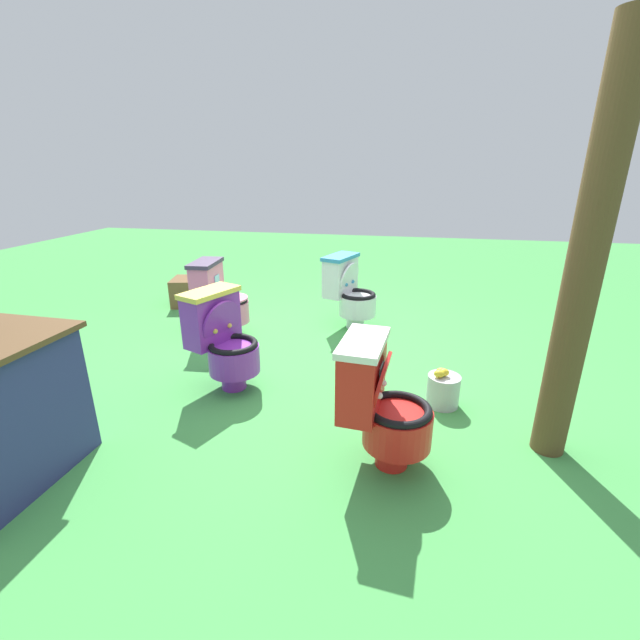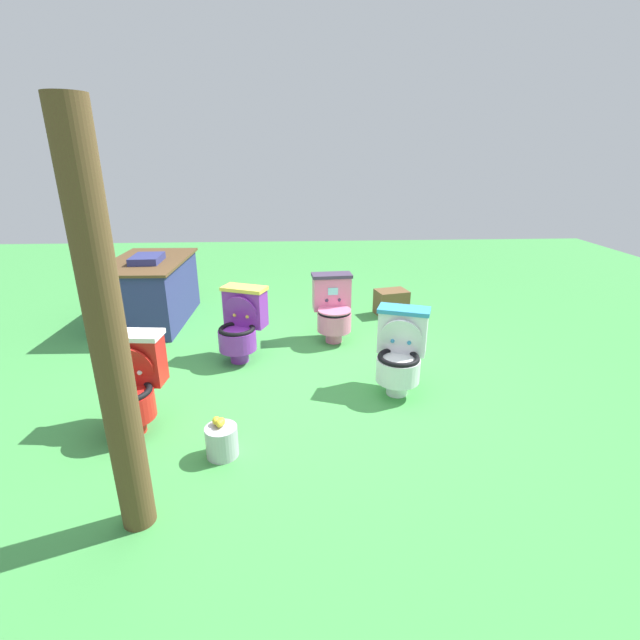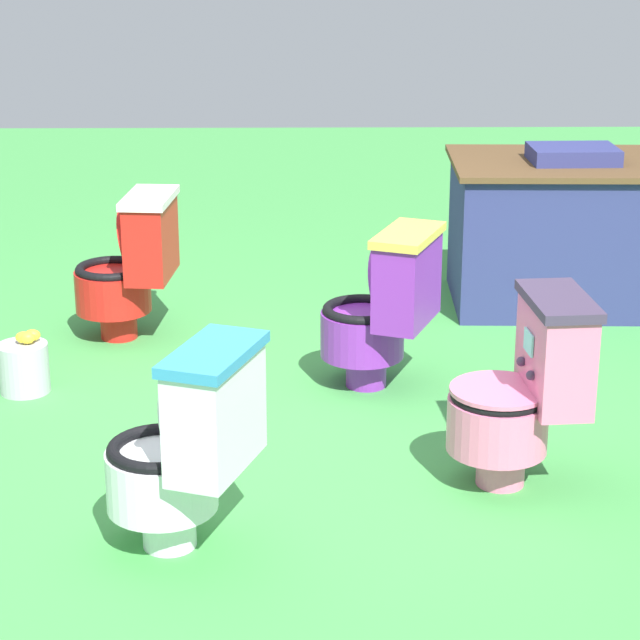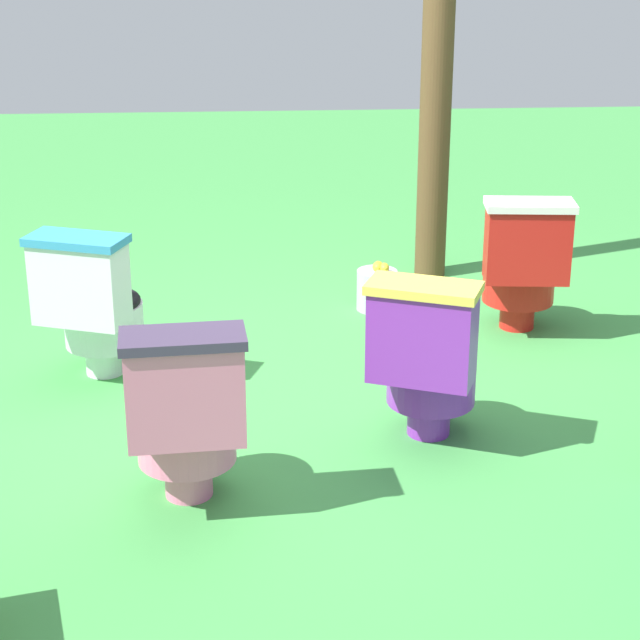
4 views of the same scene
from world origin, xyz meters
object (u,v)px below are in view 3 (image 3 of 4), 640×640
at_px(vendor_table, 588,231).
at_px(lemon_bucket, 24,366).
at_px(toilet_pink, 523,390).
at_px(toilet_white, 186,447).
at_px(toilet_red, 130,265).
at_px(toilet_purple, 383,308).

relative_size(vendor_table, lemon_bucket, 5.37).
height_order(toilet_pink, lemon_bucket, toilet_pink).
bearing_deg(lemon_bucket, vendor_table, 24.32).
distance_m(toilet_pink, toilet_white, 1.27).
bearing_deg(lemon_bucket, toilet_red, 60.85).
relative_size(toilet_pink, toilet_white, 1.00).
bearing_deg(lemon_bucket, toilet_pink, -24.68).
distance_m(toilet_white, vendor_table, 3.24).
bearing_deg(vendor_table, lemon_bucket, -155.68).
xyz_separation_m(toilet_white, lemon_bucket, (-0.84, 1.41, -0.26)).
xyz_separation_m(vendor_table, lemon_bucket, (-2.73, -1.23, -0.28)).
distance_m(toilet_pink, toilet_purple, 1.05).
xyz_separation_m(toilet_red, toilet_white, (0.45, -2.10, 0.00)).
relative_size(toilet_pink, toilet_purple, 1.00).
height_order(toilet_white, lemon_bucket, toilet_white).
relative_size(toilet_purple, lemon_bucket, 2.63).
relative_size(toilet_red, toilet_white, 1.00).
xyz_separation_m(toilet_purple, vendor_table, (1.16, 1.21, 0.02)).
relative_size(toilet_white, lemon_bucket, 2.63).
xyz_separation_m(toilet_pink, toilet_red, (-1.63, 1.62, 0.00)).
distance_m(toilet_red, lemon_bucket, 0.84).
bearing_deg(toilet_purple, toilet_pink, -132.71).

